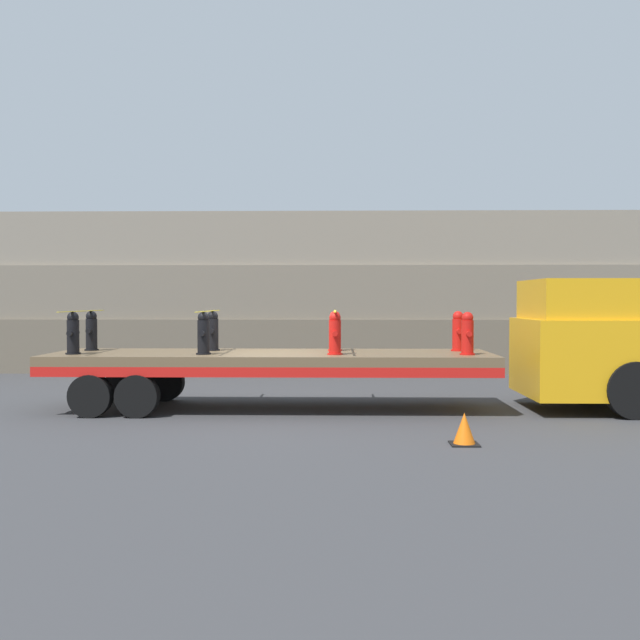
% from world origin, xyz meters
% --- Properties ---
extents(ground_plane, '(120.00, 120.00, 0.00)m').
position_xyz_m(ground_plane, '(0.00, 0.00, 0.00)').
color(ground_plane, '#38383A').
extents(rock_cliff, '(60.00, 3.30, 5.16)m').
position_xyz_m(rock_cliff, '(0.00, 8.79, 2.58)').
color(rock_cliff, '#665B4C').
rests_on(rock_cliff, ground_plane).
extents(truck_cab, '(2.75, 2.63, 2.76)m').
position_xyz_m(truck_cab, '(6.78, 0.00, 1.39)').
color(truck_cab, orange).
rests_on(truck_cab, ground_plane).
extents(flatbed_trailer, '(9.32, 2.63, 1.21)m').
position_xyz_m(flatbed_trailer, '(-0.45, 0.00, 1.00)').
color(flatbed_trailer, brown).
rests_on(flatbed_trailer, ground_plane).
extents(fire_hydrant_black_near_0, '(0.31, 0.47, 0.88)m').
position_xyz_m(fire_hydrant_black_near_0, '(-4.06, -0.56, 1.63)').
color(fire_hydrant_black_near_0, black).
rests_on(fire_hydrant_black_near_0, flatbed_trailer).
extents(fire_hydrant_black_far_0, '(0.31, 0.47, 0.88)m').
position_xyz_m(fire_hydrant_black_far_0, '(-4.06, 0.56, 1.63)').
color(fire_hydrant_black_far_0, black).
rests_on(fire_hydrant_black_far_0, flatbed_trailer).
extents(fire_hydrant_black_near_1, '(0.31, 0.47, 0.88)m').
position_xyz_m(fire_hydrant_black_near_1, '(-1.35, -0.56, 1.63)').
color(fire_hydrant_black_near_1, black).
rests_on(fire_hydrant_black_near_1, flatbed_trailer).
extents(fire_hydrant_black_far_1, '(0.31, 0.47, 0.88)m').
position_xyz_m(fire_hydrant_black_far_1, '(-1.35, 0.56, 1.63)').
color(fire_hydrant_black_far_1, black).
rests_on(fire_hydrant_black_far_1, flatbed_trailer).
extents(fire_hydrant_red_near_2, '(0.31, 0.47, 0.88)m').
position_xyz_m(fire_hydrant_red_near_2, '(1.35, -0.56, 1.63)').
color(fire_hydrant_red_near_2, red).
rests_on(fire_hydrant_red_near_2, flatbed_trailer).
extents(fire_hydrant_red_far_2, '(0.31, 0.47, 0.88)m').
position_xyz_m(fire_hydrant_red_far_2, '(1.35, 0.56, 1.63)').
color(fire_hydrant_red_far_2, red).
rests_on(fire_hydrant_red_far_2, flatbed_trailer).
extents(fire_hydrant_red_near_3, '(0.31, 0.47, 0.88)m').
position_xyz_m(fire_hydrant_red_near_3, '(4.06, -0.56, 1.63)').
color(fire_hydrant_red_near_3, red).
rests_on(fire_hydrant_red_near_3, flatbed_trailer).
extents(fire_hydrant_red_far_3, '(0.31, 0.47, 0.88)m').
position_xyz_m(fire_hydrant_red_far_3, '(4.06, 0.56, 1.63)').
color(fire_hydrant_red_far_3, red).
rests_on(fire_hydrant_red_far_3, flatbed_trailer).
extents(cargo_strap_rear, '(0.05, 2.73, 0.01)m').
position_xyz_m(cargo_strap_rear, '(-4.06, 0.00, 2.09)').
color(cargo_strap_rear, yellow).
rests_on(cargo_strap_rear, fire_hydrant_black_near_0).
extents(cargo_strap_middle, '(0.05, 2.73, 0.01)m').
position_xyz_m(cargo_strap_middle, '(-1.35, 0.00, 2.09)').
color(cargo_strap_middle, yellow).
rests_on(cargo_strap_middle, fire_hydrant_black_near_1).
extents(cargo_strap_front, '(0.05, 2.73, 0.01)m').
position_xyz_m(cargo_strap_front, '(1.35, 0.00, 2.09)').
color(cargo_strap_front, yellow).
rests_on(cargo_strap_front, fire_hydrant_red_near_2).
extents(traffic_cone, '(0.45, 0.45, 0.52)m').
position_xyz_m(traffic_cone, '(3.43, -3.72, 0.25)').
color(traffic_cone, black).
rests_on(traffic_cone, ground_plane).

